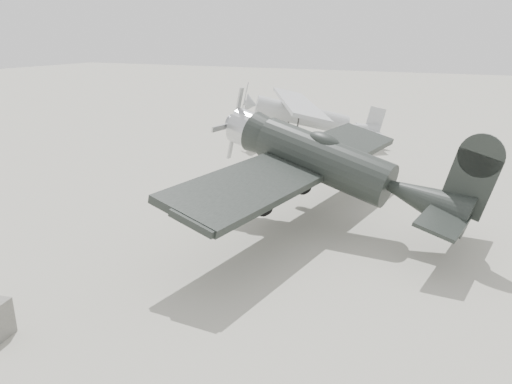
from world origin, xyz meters
TOP-DOWN VIEW (x-y plane):
  - ground at (0.00, 0.00)m, footprint 160.00×160.00m
  - lowwing_monoplane at (0.14, 5.56)m, footprint 9.31×12.99m
  - highwing_monoplane at (-5.06, 17.30)m, footprint 8.91×11.12m

SIDE VIEW (x-z plane):
  - ground at x=0.00m, z-range 0.00..0.00m
  - highwing_monoplane at x=-5.06m, z-range 0.42..3.72m
  - lowwing_monoplane at x=0.14m, z-range 0.12..4.29m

